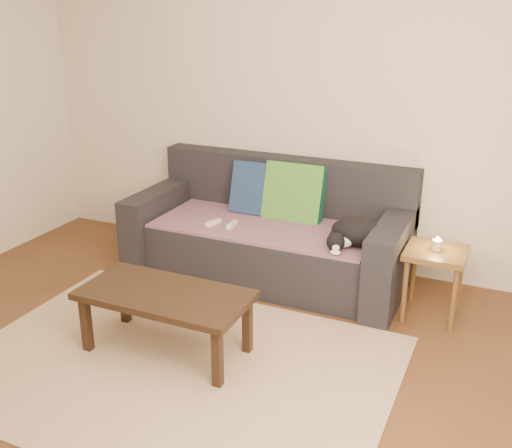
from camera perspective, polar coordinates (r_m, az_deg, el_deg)
name	(u,v)px	position (r m, az deg, el deg)	size (l,w,h in m)	color
ground	(161,380)	(3.54, -9.05, -14.50)	(4.50, 4.50, 0.00)	brown
back_wall	(292,100)	(4.76, 3.49, 11.69)	(4.50, 0.04, 2.60)	beige
sofa	(270,237)	(4.63, 1.33, -1.25)	(2.10, 0.94, 0.87)	#232328
throw_blanket	(265,226)	(4.51, 0.89, -0.22)	(1.66, 0.74, 0.02)	#482A4F
cushion_navy	(257,189)	(4.74, 0.11, 3.38)	(0.41, 0.10, 0.41)	#102548
cushion_green	(294,194)	(4.62, 3.65, 2.91)	(0.47, 0.12, 0.47)	#0B4B31
cat	(355,233)	(4.15, 9.45, -0.84)	(0.46, 0.45, 0.19)	black
wii_remote_a	(213,223)	(4.52, -4.11, 0.12)	(0.15, 0.04, 0.03)	white
wii_remote_b	(232,225)	(4.46, -2.32, -0.09)	(0.15, 0.04, 0.03)	white
side_table	(435,262)	(4.14, 16.69, -3.47)	(0.39, 0.39, 0.49)	brown
candle	(437,245)	(4.09, 16.86, -1.89)	(0.06, 0.06, 0.09)	beige
rug	(175,366)	(3.64, -7.74, -13.24)	(2.50, 1.80, 0.01)	tan
coffee_table	(165,300)	(3.62, -8.64, -7.14)	(1.02, 0.51, 0.41)	black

